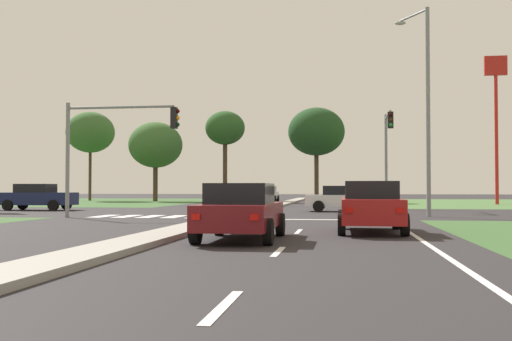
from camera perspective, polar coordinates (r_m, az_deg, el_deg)
ground_plane at (r=33.32m, az=-0.29°, el=-3.96°), size 200.00×200.00×0.00m
grass_verge_far_left at (r=64.98m, az=-19.78°, el=-2.73°), size 35.00×35.00×0.01m
median_island_near at (r=14.81m, az=-11.12°, el=-6.56°), size 1.20×22.00×0.14m
median_island_far at (r=58.15m, az=3.31°, el=-2.90°), size 1.20×36.00×0.14m
lane_dash_near at (r=7.09m, az=-3.09°, el=-12.55°), size 0.14×2.00×0.01m
lane_dash_second at (r=12.97m, az=2.10°, el=-7.58°), size 0.14×2.00×0.01m
lane_dash_third at (r=18.92m, az=4.00°, el=-5.70°), size 0.14×2.00×0.01m
edge_line_right at (r=15.13m, az=15.77°, el=-6.67°), size 0.14×24.00×0.01m
stop_bar_near at (r=25.99m, az=5.78°, el=-4.59°), size 6.40×0.50×0.01m
crosswalk_bar_near at (r=29.96m, az=-14.01°, el=-4.16°), size 0.70×2.80×0.01m
crosswalk_bar_second at (r=29.55m, az=-11.94°, el=-4.21°), size 0.70×2.80×0.01m
crosswalk_bar_third at (r=29.18m, az=-9.81°, el=-4.25°), size 0.70×2.80×0.01m
crosswalk_bar_fourth at (r=28.84m, az=-7.63°, el=-4.29°), size 0.70×2.80×0.01m
crosswalk_bar_fifth at (r=28.56m, az=-5.40°, el=-4.33°), size 0.70×2.80×0.01m
crosswalk_bar_sixth at (r=28.31m, az=-3.13°, el=-4.36°), size 0.70×2.80×0.01m
car_silver_near at (r=56.93m, az=1.02°, el=-2.21°), size 2.01×4.23×1.53m
car_navy_second at (r=39.30m, az=-19.77°, el=-2.32°), size 4.55×1.96×1.59m
car_maroon_third at (r=15.84m, az=-1.40°, el=-3.79°), size 1.97×4.49×1.47m
car_red_fifth at (r=18.86m, az=10.66°, el=-3.30°), size 1.96×4.55×1.55m
car_white_sixth at (r=35.19m, az=8.09°, el=-2.59°), size 4.31×2.02×1.47m
traffic_signal_far_right at (r=38.33m, az=12.19°, el=2.52°), size 0.32×4.14×6.04m
traffic_signal_near_left at (r=28.42m, az=-13.47°, el=3.10°), size 5.36×0.32×5.25m
street_lamp_second at (r=29.96m, az=15.53°, el=6.35°), size 1.45×2.12×9.84m
fastfood_pole_sign at (r=54.35m, az=21.50°, el=6.44°), size 1.80×0.40×12.25m
treeline_near at (r=67.13m, az=-15.22°, el=3.45°), size 5.10×5.10×9.42m
treeline_second at (r=62.41m, az=-9.37°, el=2.35°), size 5.43×5.43×8.00m
treeline_third at (r=60.80m, az=-2.91°, el=3.91°), size 3.94×3.94×8.99m
treeline_fourth at (r=58.98m, az=5.66°, el=3.61°), size 5.43×5.43×9.07m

